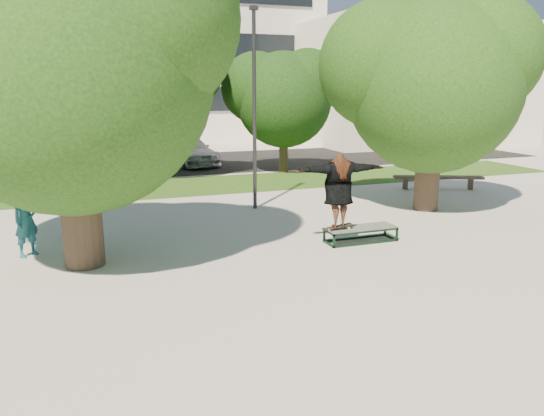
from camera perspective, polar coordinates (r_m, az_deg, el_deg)
name	(u,v)px	position (r m, az deg, el deg)	size (l,w,h in m)	color
ground	(282,258)	(12.05, 1.12, -5.38)	(120.00, 120.00, 0.00)	#A9A29B
grass_strip	(220,184)	(21.15, -5.65, 2.55)	(30.00, 4.00, 0.02)	#204814
asphalt_strip	(168,164)	(27.25, -11.14, 4.67)	(40.00, 8.00, 0.01)	black
tree_left	(63,54)	(11.78, -21.53, 15.17)	(6.96, 5.95, 7.12)	#38281E
tree_right	(430,76)	(17.04, 16.60, 13.43)	(6.24, 5.33, 6.51)	#38281E
bg_tree_left	(3,88)	(21.88, -26.99, 11.39)	(5.28, 4.51, 5.77)	#38281E
bg_tree_mid	(153,81)	(22.95, -12.71, 13.16)	(5.76, 4.92, 6.24)	#38281E
bg_tree_right	(282,94)	(23.83, 1.07, 12.18)	(5.04, 4.31, 5.43)	#38281E
lamppost	(254,108)	(16.50, -1.91, 10.70)	(0.25, 0.15, 6.11)	#2D2D30
office_building	(100,28)	(42.91, -17.98, 17.91)	(30.00, 14.12, 16.00)	silver
side_building	(408,84)	(39.47, 14.45, 12.79)	(15.00, 10.00, 8.00)	beige
grind_box	(361,234)	(13.42, 9.52, -2.80)	(1.80, 0.60, 0.38)	black
skater_rig	(339,190)	(12.85, 7.18, 1.98)	(2.31, 0.88, 1.91)	white
bystander	(26,219)	(13.19, -24.97, -1.13)	(0.62, 0.41, 1.71)	#1B5A67
bench	(438,178)	(20.94, 17.44, 3.07)	(3.23, 1.69, 0.51)	brown
car_dark	(89,154)	(25.46, -19.10, 5.49)	(1.73, 4.96, 1.63)	black
car_grey	(129,153)	(25.35, -15.13, 5.73)	(2.73, 5.93, 1.65)	#58575C
car_silver_b	(188,151)	(26.96, -8.99, 6.10)	(1.88, 4.63, 1.34)	silver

